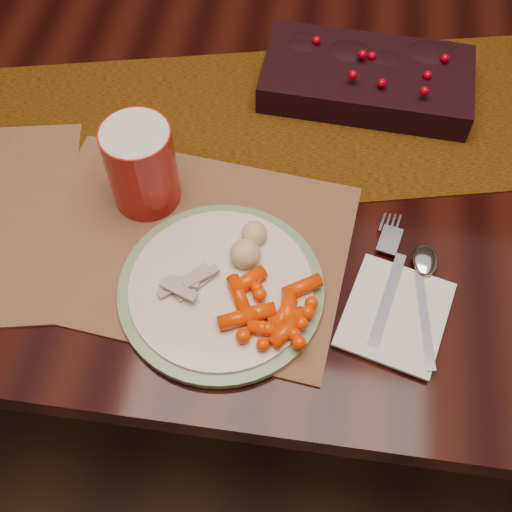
# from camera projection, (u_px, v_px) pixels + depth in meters

# --- Properties ---
(floor) EXTENTS (5.00, 5.00, 0.00)m
(floor) POSITION_uv_depth(u_px,v_px,m) (280.00, 329.00, 1.63)
(floor) COLOR black
(floor) RESTS_ON ground
(dining_table) EXTENTS (1.80, 1.00, 0.75)m
(dining_table) POSITION_uv_depth(u_px,v_px,m) (285.00, 249.00, 1.31)
(dining_table) COLOR black
(dining_table) RESTS_ON floor
(table_runner) EXTENTS (1.63, 0.69, 0.00)m
(table_runner) POSITION_uv_depth(u_px,v_px,m) (327.00, 120.00, 0.99)
(table_runner) COLOR black
(table_runner) RESTS_ON dining_table
(centerpiece) EXTENTS (0.33, 0.18, 0.06)m
(centerpiece) POSITION_uv_depth(u_px,v_px,m) (367.00, 75.00, 0.99)
(centerpiece) COLOR black
(centerpiece) RESTS_ON table_runner
(placemat_main) EXTENTS (0.45, 0.35, 0.00)m
(placemat_main) POSITION_uv_depth(u_px,v_px,m) (190.00, 246.00, 0.86)
(placemat_main) COLOR #895F48
(placemat_main) RESTS_ON dining_table
(dinner_plate) EXTENTS (0.29, 0.29, 0.01)m
(dinner_plate) POSITION_uv_depth(u_px,v_px,m) (221.00, 288.00, 0.82)
(dinner_plate) COLOR silver
(dinner_plate) RESTS_ON placemat_main
(baby_carrots) EXTENTS (0.14, 0.13, 0.02)m
(baby_carrots) POSITION_uv_depth(u_px,v_px,m) (274.00, 308.00, 0.78)
(baby_carrots) COLOR #F83800
(baby_carrots) RESTS_ON dinner_plate
(mashed_potatoes) EXTENTS (0.09, 0.08, 0.04)m
(mashed_potatoes) POSITION_uv_depth(u_px,v_px,m) (236.00, 239.00, 0.82)
(mashed_potatoes) COLOR beige
(mashed_potatoes) RESTS_ON dinner_plate
(turkey_shreds) EXTENTS (0.08, 0.07, 0.02)m
(turkey_shreds) POSITION_uv_depth(u_px,v_px,m) (189.00, 284.00, 0.80)
(turkey_shreds) COLOR #BFAC9D
(turkey_shreds) RESTS_ON dinner_plate
(napkin) EXTENTS (0.15, 0.17, 0.00)m
(napkin) POSITION_uv_depth(u_px,v_px,m) (396.00, 314.00, 0.80)
(napkin) COLOR white
(napkin) RESTS_ON placemat_main
(fork) EXTENTS (0.07, 0.18, 0.00)m
(fork) POSITION_uv_depth(u_px,v_px,m) (388.00, 283.00, 0.82)
(fork) COLOR beige
(fork) RESTS_ON napkin
(spoon) EXTENTS (0.05, 0.17, 0.00)m
(spoon) POSITION_uv_depth(u_px,v_px,m) (425.00, 301.00, 0.81)
(spoon) COLOR silver
(spoon) RESTS_ON napkin
(red_cup) EXTENTS (0.11, 0.11, 0.13)m
(red_cup) POSITION_uv_depth(u_px,v_px,m) (142.00, 166.00, 0.85)
(red_cup) COLOR #A31914
(red_cup) RESTS_ON placemat_main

